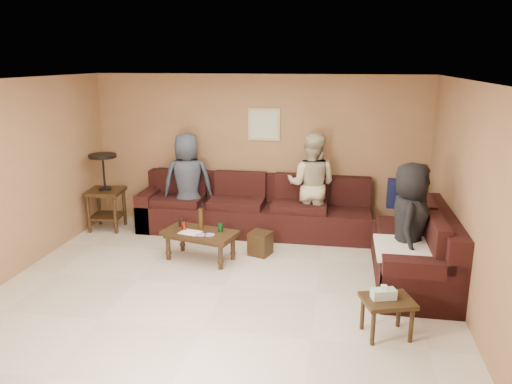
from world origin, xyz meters
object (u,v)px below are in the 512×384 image
person_middle (311,185)px  end_table_left (105,190)px  person_left (188,183)px  sectional_sofa (301,226)px  side_table_right (387,303)px  waste_bin (260,243)px  person_right (409,225)px  coffee_table (200,235)px

person_middle → end_table_left: bearing=13.5°
end_table_left → person_left: 1.38m
sectional_sofa → side_table_right: 2.57m
waste_bin → end_table_left: bearing=165.6°
sectional_sofa → person_middle: 0.75m
person_right → person_middle: bearing=49.3°
sectional_sofa → person_left: size_ratio=2.88×
person_left → person_right: size_ratio=1.04×
coffee_table → end_table_left: (-1.88, 1.01, 0.30)m
coffee_table → waste_bin: size_ratio=3.25×
sectional_sofa → person_right: person_right is taller
person_right → person_left: bearing=76.3°
side_table_right → sectional_sofa: bearing=114.3°
side_table_right → person_left: (-2.92, 2.76, 0.45)m
person_right → sectional_sofa: bearing=63.2°
side_table_right → person_left: person_left is taller
waste_bin → sectional_sofa: bearing=36.5°
end_table_left → waste_bin: end_table_left is taller
sectional_sofa → person_right: 1.82m
coffee_table → waste_bin: (0.80, 0.33, -0.19)m
coffee_table → person_right: 2.79m
sectional_sofa → person_middle: size_ratio=2.82×
sectional_sofa → person_middle: bearing=79.4°
end_table_left → sectional_sofa: bearing=-5.0°
person_middle → waste_bin: bearing=64.8°
person_left → person_middle: (1.97, 0.13, 0.02)m
end_table_left → person_middle: person_middle is taller
person_right → end_table_left: bearing=84.6°
end_table_left → person_middle: (3.33, 0.27, 0.17)m
coffee_table → person_right: person_right is taller
coffee_table → person_middle: size_ratio=0.67×
side_table_right → end_table_left: bearing=148.5°
sectional_sofa → side_table_right: size_ratio=7.88×
side_table_right → person_middle: 3.08m
person_middle → person_right: (1.29, -1.64, -0.05)m
coffee_table → end_table_left: 2.16m
coffee_table → person_right: (2.73, -0.35, 0.42)m
side_table_right → person_middle: person_middle is taller
person_middle → person_left: bearing=12.8°
end_table_left → waste_bin: bearing=-14.4°
sectional_sofa → coffee_table: bearing=-151.5°
coffee_table → person_left: person_left is taller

